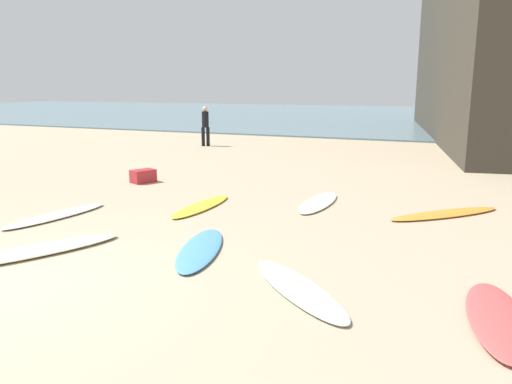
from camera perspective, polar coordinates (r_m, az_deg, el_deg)
The scene contains 12 objects.
ground_plane at distance 6.81m, azimuth -27.08°, elevation -9.90°, with size 120.00×120.00×0.00m, color tan.
ocean_water at distance 43.07m, azimuth 16.95°, elevation 8.37°, with size 120.00×40.00×0.08m, color slate.
surfboard_0 at distance 7.43m, azimuth -6.44°, elevation -6.54°, with size 0.57×2.07×0.07m, color #4E96D5.
surfboard_1 at distance 6.04m, azimuth 4.88°, elevation -11.00°, with size 0.51×2.08×0.07m, color white.
surfboard_2 at distance 10.40m, azimuth 7.23°, elevation -1.17°, with size 0.56×2.16×0.06m, color white.
surfboard_3 at distance 7.96m, azimuth -23.97°, elevation -6.18°, with size 0.58×2.50×0.09m, color #EEE7C4.
surfboard_4 at distance 10.06m, azimuth 20.96°, elevation -2.34°, with size 0.49×2.51×0.06m, color orange.
surfboard_5 at distance 10.05m, azimuth -6.30°, elevation -1.61°, with size 0.49×2.14×0.06m, color yellow.
surfboard_6 at distance 5.85m, azimuth 26.03°, elevation -12.91°, with size 0.59×1.93×0.09m, color #D35250.
surfboard_7 at distance 9.98m, azimuth -22.00°, elevation -2.52°, with size 0.48×2.23×0.07m, color white.
beachgoer_near at distance 20.53m, azimuth -5.86°, elevation 7.78°, with size 0.39×0.39×1.62m.
beach_cooler at distance 12.92m, azimuth -12.88°, elevation 1.80°, with size 0.58×0.39×0.33m, color #B2282D.
Camera 1 is at (5.03, -3.92, 2.39)m, focal length 34.71 mm.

